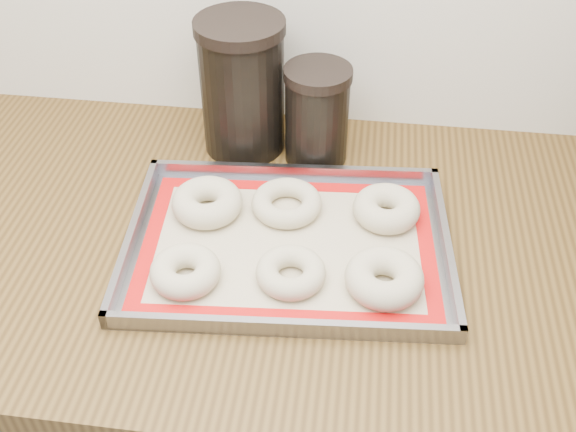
# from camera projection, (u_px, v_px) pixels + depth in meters

# --- Properties ---
(cabinet) EXTENTS (3.00, 0.65, 0.86)m
(cabinet) POSITION_uv_depth(u_px,v_px,m) (414.00, 429.00, 1.28)
(cabinet) COLOR slate
(cabinet) RESTS_ON floor
(countertop) EXTENTS (3.06, 0.68, 0.04)m
(countertop) POSITION_uv_depth(u_px,v_px,m) (453.00, 261.00, 0.98)
(countertop) COLOR brown
(countertop) RESTS_ON cabinet
(baking_tray) EXTENTS (0.48, 0.37, 0.03)m
(baking_tray) POSITION_uv_depth(u_px,v_px,m) (288.00, 244.00, 0.97)
(baking_tray) COLOR gray
(baking_tray) RESTS_ON countertop
(baking_mat) EXTENTS (0.44, 0.32, 0.00)m
(baking_mat) POSITION_uv_depth(u_px,v_px,m) (288.00, 245.00, 0.97)
(baking_mat) COLOR #C6B793
(baking_mat) RESTS_ON baking_tray
(bagel_front_left) EXTENTS (0.11, 0.11, 0.03)m
(bagel_front_left) POSITION_uv_depth(u_px,v_px,m) (185.00, 271.00, 0.91)
(bagel_front_left) COLOR beige
(bagel_front_left) RESTS_ON baking_mat
(bagel_front_mid) EXTENTS (0.11, 0.11, 0.03)m
(bagel_front_mid) POSITION_uv_depth(u_px,v_px,m) (291.00, 272.00, 0.91)
(bagel_front_mid) COLOR beige
(bagel_front_mid) RESTS_ON baking_mat
(bagel_front_right) EXTENTS (0.14, 0.14, 0.04)m
(bagel_front_right) POSITION_uv_depth(u_px,v_px,m) (384.00, 278.00, 0.89)
(bagel_front_right) COLOR beige
(bagel_front_right) RESTS_ON baking_mat
(bagel_back_left) EXTENTS (0.13, 0.13, 0.04)m
(bagel_back_left) POSITION_uv_depth(u_px,v_px,m) (207.00, 202.00, 1.01)
(bagel_back_left) COLOR beige
(bagel_back_left) RESTS_ON baking_mat
(bagel_back_mid) EXTENTS (0.11, 0.11, 0.03)m
(bagel_back_mid) POSITION_uv_depth(u_px,v_px,m) (287.00, 203.00, 1.02)
(bagel_back_mid) COLOR beige
(bagel_back_mid) RESTS_ON baking_mat
(bagel_back_right) EXTENTS (0.10, 0.10, 0.04)m
(bagel_back_right) POSITION_uv_depth(u_px,v_px,m) (386.00, 208.00, 1.00)
(bagel_back_right) COLOR beige
(bagel_back_right) RESTS_ON baking_mat
(canister_left) EXTENTS (0.14, 0.14, 0.23)m
(canister_left) POSITION_uv_depth(u_px,v_px,m) (242.00, 86.00, 1.09)
(canister_left) COLOR black
(canister_left) RESTS_ON countertop
(canister_mid) EXTENTS (0.11, 0.11, 0.17)m
(canister_mid) POSITION_uv_depth(u_px,v_px,m) (317.00, 115.00, 1.08)
(canister_mid) COLOR black
(canister_mid) RESTS_ON countertop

